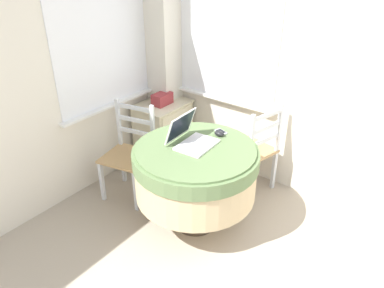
% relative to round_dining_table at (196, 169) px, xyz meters
% --- Properties ---
extents(corner_room_shell, '(4.28, 4.96, 2.55)m').
position_rel_round_dining_table_xyz_m(corner_room_shell, '(0.17, 0.07, 0.71)').
color(corner_room_shell, silver).
rests_on(corner_room_shell, ground_plane).
extents(round_dining_table, '(1.02, 1.02, 0.76)m').
position_rel_round_dining_table_xyz_m(round_dining_table, '(0.00, 0.00, 0.00)').
color(round_dining_table, '#4C3D2D').
rests_on(round_dining_table, ground_plane).
extents(laptop, '(0.35, 0.34, 0.25)m').
position_rel_round_dining_table_xyz_m(laptop, '(0.04, 0.07, 0.25)').
color(laptop, white).
rests_on(laptop, round_dining_table).
extents(computer_mouse, '(0.06, 0.09, 0.05)m').
position_rel_round_dining_table_xyz_m(computer_mouse, '(0.29, -0.03, 0.22)').
color(computer_mouse, black).
rests_on(computer_mouse, round_dining_table).
extents(cell_phone, '(0.09, 0.13, 0.01)m').
position_rel_round_dining_table_xyz_m(cell_phone, '(0.35, -0.01, 0.20)').
color(cell_phone, '#B2B7BC').
rests_on(cell_phone, round_dining_table).
extents(dining_chair_near_back_window, '(0.49, 0.50, 0.91)m').
position_rel_round_dining_table_xyz_m(dining_chair_near_back_window, '(-0.00, 0.77, -0.13)').
color(dining_chair_near_back_window, tan).
rests_on(dining_chair_near_back_window, ground_plane).
extents(dining_chair_near_right_window, '(0.51, 0.49, 0.91)m').
position_rel_round_dining_table_xyz_m(dining_chair_near_right_window, '(0.75, -0.13, -0.13)').
color(dining_chair_near_right_window, tan).
rests_on(dining_chair_near_right_window, ground_plane).
extents(corner_cabinet, '(0.58, 0.44, 0.67)m').
position_rel_round_dining_table_xyz_m(corner_cabinet, '(0.70, 0.96, -0.23)').
color(corner_cabinet, beige).
rests_on(corner_cabinet, ground_plane).
extents(storage_box, '(0.22, 0.13, 0.12)m').
position_rel_round_dining_table_xyz_m(storage_box, '(0.68, 0.95, 0.16)').
color(storage_box, '#9E3338').
rests_on(storage_box, corner_cabinet).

